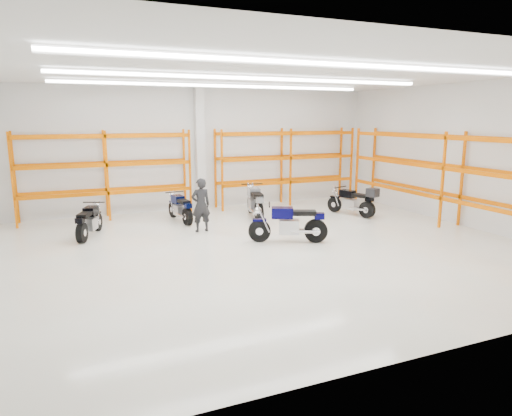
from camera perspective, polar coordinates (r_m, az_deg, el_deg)
name	(u,v)px	position (r m, az deg, el deg)	size (l,w,h in m)	color
ground	(263,249)	(12.14, 0.86, -5.09)	(14.00, 14.00, 0.00)	silver
room_shell	(263,123)	(11.67, 0.86, 10.60)	(14.02, 12.02, 4.51)	silver
motorcycle_main	(292,224)	(12.68, 4.46, -2.04)	(2.08, 1.10, 1.08)	black
motorcycle_back_a	(89,222)	(14.02, -20.18, -1.69)	(0.92, 1.84, 0.95)	black
motorcycle_back_b	(181,209)	(15.35, -9.41, -0.08)	(0.63, 1.92, 0.94)	black
motorcycle_back_c	(255,203)	(15.64, -0.12, 0.60)	(0.89, 2.26, 1.12)	black
motorcycle_back_d	(355,202)	(16.41, 12.24, 0.78)	(0.98, 2.00, 1.06)	black
standing_man	(201,205)	(13.86, -6.91, 0.37)	(0.60, 0.39, 1.63)	black
structural_column	(200,149)	(17.17, -7.01, 7.28)	(0.32, 0.32, 4.50)	white
pallet_racking_back_left	(106,167)	(16.27, -18.26, 4.94)	(5.67, 0.87, 3.00)	#E35200
pallet_racking_back_right	(286,159)	(18.13, 3.77, 6.07)	(5.67, 0.87, 3.00)	#E35200
pallet_racking_side	(453,170)	(15.53, 23.42, 4.41)	(0.87, 9.07, 3.00)	#E35200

